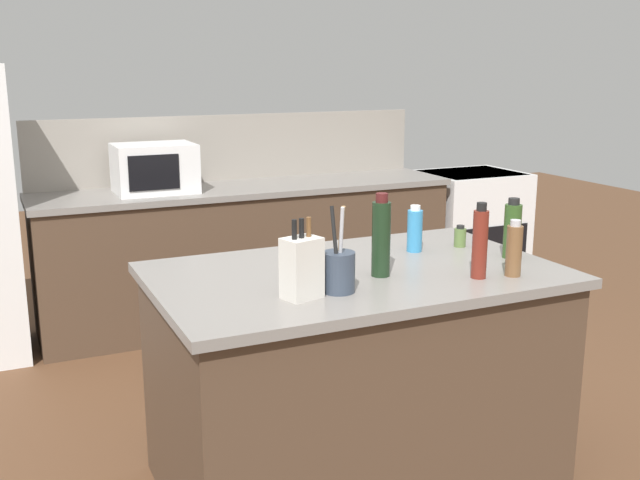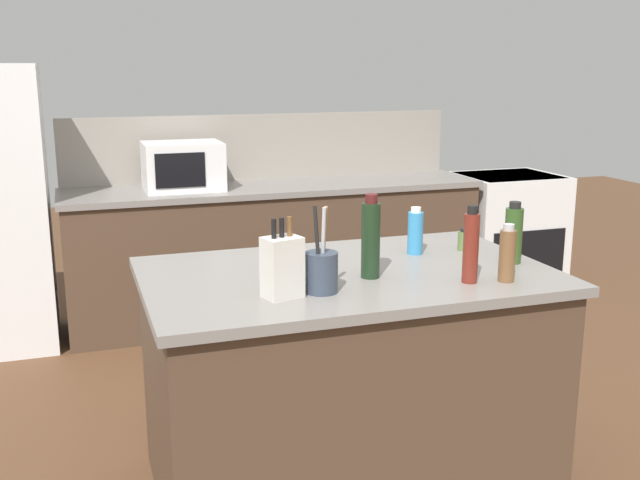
{
  "view_description": "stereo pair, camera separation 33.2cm",
  "coord_description": "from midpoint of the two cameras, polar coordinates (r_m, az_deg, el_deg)",
  "views": [
    {
      "loc": [
        -1.34,
        -2.59,
        1.76
      ],
      "look_at": [
        0.0,
        0.35,
        0.99
      ],
      "focal_mm": 42.0,
      "sensor_mm": 36.0,
      "label": 1
    },
    {
      "loc": [
        -1.03,
        -2.71,
        1.76
      ],
      "look_at": [
        0.0,
        0.35,
        0.99
      ],
      "focal_mm": 42.0,
      "sensor_mm": 36.0,
      "label": 2
    }
  ],
  "objects": [
    {
      "name": "pepper_grinder",
      "position": [
        2.97,
        11.51,
        -0.77
      ],
      "size": [
        0.06,
        0.06,
        0.22
      ],
      "color": "brown",
      "rests_on": "kitchen_island"
    },
    {
      "name": "kitchen_island",
      "position": [
        3.18,
        -0.37,
        -10.52
      ],
      "size": [
        1.63,
        1.02,
        0.94
      ],
      "color": "#4C3828",
      "rests_on": "ground_plane"
    },
    {
      "name": "back_counter_run",
      "position": [
        5.23,
        -7.26,
        -0.96
      ],
      "size": [
        2.86,
        0.66,
        0.94
      ],
      "color": "#4C3828",
      "rests_on": "ground_plane"
    },
    {
      "name": "olive_oil_bottle",
      "position": [
        3.25,
        11.65,
        0.73
      ],
      "size": [
        0.07,
        0.07,
        0.26
      ],
      "color": "#2D4C1E",
      "rests_on": "kitchen_island"
    },
    {
      "name": "utensil_crock",
      "position": [
        2.72,
        -2.06,
        -2.36
      ],
      "size": [
        0.12,
        0.12,
        0.32
      ],
      "color": "#333D4C",
      "rests_on": "kitchen_island"
    },
    {
      "name": "vinegar_bottle",
      "position": [
        2.91,
        8.93,
        -0.25
      ],
      "size": [
        0.06,
        0.06,
        0.3
      ],
      "color": "maroon",
      "rests_on": "kitchen_island"
    },
    {
      "name": "range_oven",
      "position": [
        6.03,
        9.77,
        0.82
      ],
      "size": [
        0.76,
        0.65,
        0.92
      ],
      "color": "white",
      "rests_on": "ground_plane"
    },
    {
      "name": "ground_plane",
      "position": [
        3.4,
        -0.36,
        -17.82
      ],
      "size": [
        14.0,
        14.0,
        0.0
      ],
      "primitive_type": "plane",
      "color": "brown"
    },
    {
      "name": "wall_backsplash",
      "position": [
        5.41,
        -8.49,
        7.0
      ],
      "size": [
        2.82,
        0.03,
        0.46
      ],
      "primitive_type": "cube",
      "color": "gray",
      "rests_on": "back_counter_run"
    },
    {
      "name": "knife_block",
      "position": [
        2.65,
        -4.99,
        -2.13
      ],
      "size": [
        0.15,
        0.13,
        0.29
      ],
      "rotation": [
        0.0,
        0.0,
        0.28
      ],
      "color": "beige",
      "rests_on": "kitchen_island"
    },
    {
      "name": "dish_soap_bottle",
      "position": [
        3.31,
        4.4,
        0.75
      ],
      "size": [
        0.07,
        0.07,
        0.21
      ],
      "color": "#3384BC",
      "rests_on": "kitchen_island"
    },
    {
      "name": "wine_bottle",
      "position": [
        2.9,
        1.43,
        0.16
      ],
      "size": [
        0.07,
        0.07,
        0.33
      ],
      "color": "black",
      "rests_on": "kitchen_island"
    },
    {
      "name": "spice_jar_oregano",
      "position": [
        3.43,
        7.93,
        0.21
      ],
      "size": [
        0.05,
        0.05,
        0.1
      ],
      "color": "#567038",
      "rests_on": "kitchen_island"
    },
    {
      "name": "microwave",
      "position": [
        4.97,
        -14.39,
        5.31
      ],
      "size": [
        0.51,
        0.39,
        0.31
      ],
      "color": "white",
      "rests_on": "back_counter_run"
    }
  ]
}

